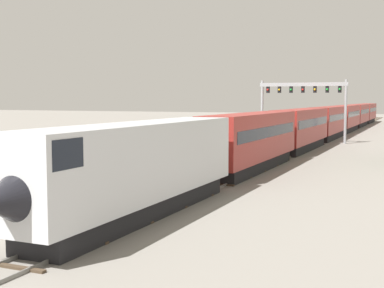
{
  "coord_description": "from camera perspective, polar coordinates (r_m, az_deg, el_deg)",
  "views": [
    {
      "loc": [
        15.15,
        -20.36,
        6.02
      ],
      "look_at": [
        1.0,
        12.0,
        3.0
      ],
      "focal_mm": 49.75,
      "sensor_mm": 36.0,
      "label": 1
    }
  ],
  "objects": [
    {
      "name": "signal_gantry",
      "position": [
        74.82,
        11.79,
        5.02
      ],
      "size": [
        12.1,
        0.49,
        8.57
      ],
      "color": "#999BA0",
      "rests_on": "ground"
    },
    {
      "name": "stop_sign",
      "position": [
        35.25,
        -17.67,
        -2.1
      ],
      "size": [
        0.76,
        0.08,
        2.88
      ],
      "color": "gray",
      "rests_on": "ground"
    },
    {
      "name": "passenger_train",
      "position": [
        82.71,
        14.46,
        2.37
      ],
      "size": [
        3.04,
        135.17,
        4.8
      ],
      "color": "silver",
      "rests_on": "ground"
    },
    {
      "name": "track_near",
      "position": [
        63.45,
        6.42,
        -0.53
      ],
      "size": [
        2.6,
        160.0,
        0.16
      ],
      "color": "slate",
      "rests_on": "ground"
    },
    {
      "name": "ground_plane",
      "position": [
        26.08,
        -12.82,
        -8.58
      ],
      "size": [
        400.0,
        400.0,
        0.0
      ],
      "primitive_type": "plane",
      "color": "gray"
    },
    {
      "name": "track_main",
      "position": [
        81.65,
        14.29,
        0.55
      ],
      "size": [
        2.6,
        200.0,
        0.16
      ],
      "color": "slate",
      "rests_on": "ground"
    }
  ]
}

